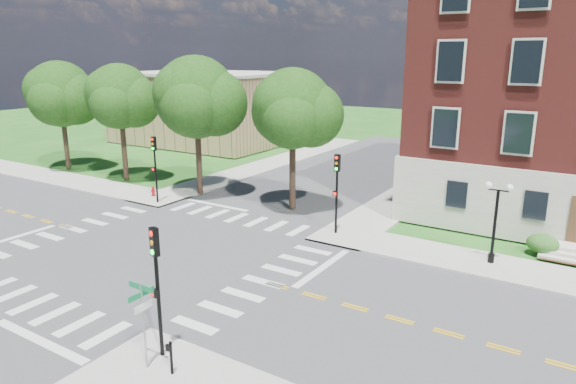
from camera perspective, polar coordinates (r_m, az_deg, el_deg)
The scene contains 19 objects.
ground at distance 29.30m, azimuth -14.48°, elevation -6.48°, with size 160.00×160.00×0.00m, color #1D5718.
road_ew at distance 29.30m, azimuth -14.48°, elevation -6.47°, with size 90.00×12.00×0.01m, color #3D3D3F.
road_ns at distance 29.29m, azimuth -14.48°, elevation -6.47°, with size 12.00×90.00×0.01m, color #3D3D3F.
sidewalk_ne at distance 35.70m, azimuth 22.99°, elevation -3.21°, with size 34.00×34.00×0.12m.
sidewalk_nw at distance 50.18m, azimuth -13.96°, elevation 2.58°, with size 34.00×34.00×0.12m.
crosswalk_east at distance 24.88m, azimuth -2.78°, elevation -9.96°, with size 2.20×10.20×0.02m, color silver, non-canonical shape.
stop_bar_east at distance 26.45m, azimuth 3.87°, elevation -8.41°, with size 0.40×5.50×0.00m, color silver.
secondary_building at distance 64.54m, azimuth -8.94°, elevation 9.33°, with size 20.40×15.40×8.30m.
tree_a at distance 51.77m, azimuth -23.97°, elevation 9.90°, with size 5.95×5.95×9.88m.
tree_b at distance 45.30m, azimuth -18.20°, elevation 10.03°, with size 5.38×5.38×9.72m.
tree_c at distance 38.98m, azimuth -10.18°, elevation 10.29°, with size 6.10×6.10×10.38m.
tree_d at distance 34.53m, azimuth 0.52°, elevation 9.21°, with size 5.40×5.40×9.60m.
traffic_signal_se at distance 18.34m, azimuth -14.40°, elevation -9.01°, with size 0.37×0.43×4.80m.
traffic_signal_ne at distance 30.20m, azimuth 5.44°, elevation 0.94°, with size 0.33×0.36×4.80m.
traffic_signal_nw at distance 37.72m, azimuth -14.59°, elevation 3.37°, with size 0.36×0.41×4.80m.
twin_lamp_west at distance 27.95m, azimuth 22.06°, elevation -2.70°, with size 1.36×0.36×4.23m.
street_sign_pole at distance 18.14m, azimuth -15.83°, elevation -12.47°, with size 1.10×1.10×3.10m.
push_button_post at distance 18.35m, azimuth -12.90°, elevation -17.35°, with size 0.14×0.21×1.20m.
fire_hydrant at distance 40.15m, azimuth -14.74°, elevation 0.05°, with size 0.35×0.35×0.75m.
Camera 1 is at (20.21, -18.42, 10.52)m, focal length 32.00 mm.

